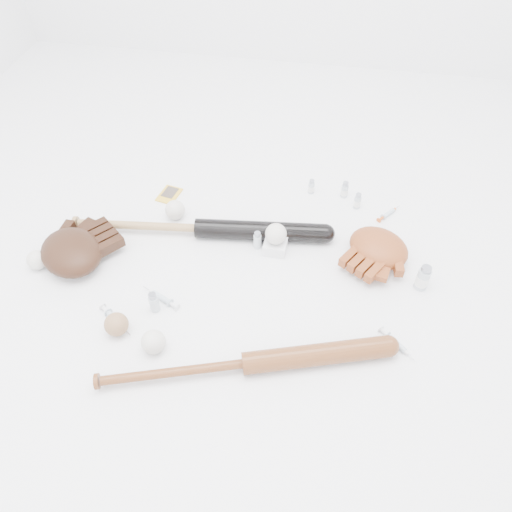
% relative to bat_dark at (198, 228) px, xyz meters
% --- Properties ---
extents(bat_dark, '(0.94, 0.17, 0.07)m').
position_rel_bat_dark_xyz_m(bat_dark, '(0.00, 0.00, 0.00)').
color(bat_dark, black).
rests_on(bat_dark, ground).
extents(bat_wood, '(0.85, 0.33, 0.06)m').
position_rel_bat_dark_xyz_m(bat_wood, '(0.26, -0.50, -0.00)').
color(bat_wood, brown).
rests_on(bat_wood, ground).
extents(glove_dark, '(0.39, 0.39, 0.10)m').
position_rel_bat_dark_xyz_m(glove_dark, '(-0.38, -0.20, 0.02)').
color(glove_dark, black).
rests_on(glove_dark, ground).
extents(glove_tan, '(0.34, 0.34, 0.09)m').
position_rel_bat_dark_xyz_m(glove_tan, '(0.62, 0.01, 0.01)').
color(glove_tan, brown).
rests_on(glove_tan, ground).
extents(trading_card, '(0.09, 0.11, 0.01)m').
position_rel_bat_dark_xyz_m(trading_card, '(-0.17, 0.19, -0.03)').
color(trading_card, gold).
rests_on(trading_card, ground).
extents(pedestal, '(0.08, 0.08, 0.04)m').
position_rel_bat_dark_xyz_m(pedestal, '(0.28, -0.02, -0.01)').
color(pedestal, white).
rests_on(pedestal, ground).
extents(baseball_on_pedestal, '(0.07, 0.07, 0.07)m').
position_rel_bat_dark_xyz_m(baseball_on_pedestal, '(0.28, -0.02, 0.04)').
color(baseball_on_pedestal, silver).
rests_on(baseball_on_pedestal, pedestal).
extents(baseball_left, '(0.07, 0.07, 0.07)m').
position_rel_bat_dark_xyz_m(baseball_left, '(-0.49, -0.24, -0.00)').
color(baseball_left, silver).
rests_on(baseball_left, ground).
extents(baseball_upper, '(0.07, 0.07, 0.07)m').
position_rel_bat_dark_xyz_m(baseball_upper, '(-0.11, 0.08, 0.00)').
color(baseball_upper, silver).
rests_on(baseball_upper, ground).
extents(baseball_mid, '(0.07, 0.07, 0.07)m').
position_rel_bat_dark_xyz_m(baseball_mid, '(-0.01, -0.48, 0.00)').
color(baseball_mid, silver).
rests_on(baseball_mid, ground).
extents(baseball_aged, '(0.07, 0.07, 0.07)m').
position_rel_bat_dark_xyz_m(baseball_aged, '(-0.14, -0.44, 0.00)').
color(baseball_aged, '#936A47').
rests_on(baseball_aged, ground).
extents(syringe_0, '(0.15, 0.12, 0.02)m').
position_rel_bat_dark_xyz_m(syringe_0, '(-0.16, -0.41, -0.02)').
color(syringe_0, '#ADBCC6').
rests_on(syringe_0, ground).
extents(syringe_1, '(0.16, 0.09, 0.02)m').
position_rel_bat_dark_xyz_m(syringe_1, '(-0.04, -0.30, -0.02)').
color(syringe_1, '#ADBCC6').
rests_on(syringe_1, ground).
extents(syringe_2, '(0.10, 0.12, 0.02)m').
position_rel_bat_dark_xyz_m(syringe_2, '(0.66, 0.22, -0.03)').
color(syringe_2, '#ADBCC6').
rests_on(syringe_2, ground).
extents(syringe_3, '(0.13, 0.12, 0.02)m').
position_rel_bat_dark_xyz_m(syringe_3, '(0.68, -0.34, -0.03)').
color(syringe_3, '#ADBCC6').
rests_on(syringe_3, ground).
extents(vial_0, '(0.03, 0.03, 0.07)m').
position_rel_bat_dark_xyz_m(vial_0, '(0.55, 0.24, -0.00)').
color(vial_0, silver).
rests_on(vial_0, ground).
extents(vial_1, '(0.03, 0.03, 0.07)m').
position_rel_bat_dark_xyz_m(vial_1, '(0.50, 0.30, -0.00)').
color(vial_1, silver).
rests_on(vial_1, ground).
extents(vial_2, '(0.03, 0.03, 0.07)m').
position_rel_bat_dark_xyz_m(vial_2, '(0.21, -0.02, -0.00)').
color(vial_2, silver).
rests_on(vial_2, ground).
extents(vial_3, '(0.04, 0.04, 0.10)m').
position_rel_bat_dark_xyz_m(vial_3, '(0.76, -0.11, 0.01)').
color(vial_3, silver).
rests_on(vial_3, ground).
extents(vial_4, '(0.03, 0.03, 0.08)m').
position_rel_bat_dark_xyz_m(vial_4, '(-0.05, -0.34, 0.00)').
color(vial_4, silver).
rests_on(vial_4, ground).
extents(vial_5, '(0.02, 0.02, 0.06)m').
position_rel_bat_dark_xyz_m(vial_5, '(0.37, 0.30, -0.00)').
color(vial_5, silver).
rests_on(vial_5, ground).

